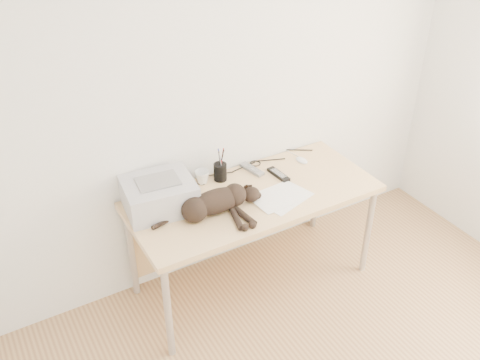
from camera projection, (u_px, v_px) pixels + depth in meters
wall_back at (225, 92)px, 3.35m from camera, size 3.50×0.00×3.50m
desk at (247, 204)px, 3.52m from camera, size 1.60×0.70×0.74m
printer at (159, 195)px, 3.22m from camera, size 0.45×0.40×0.20m
papers at (281, 197)px, 3.36m from camera, size 0.40×0.32×0.01m
cat at (214, 204)px, 3.18m from camera, size 0.70×0.32×0.16m
mug at (202, 177)px, 3.48m from camera, size 0.13×0.13×0.09m
pen_cup at (220, 172)px, 3.50m from camera, size 0.09×0.09×0.22m
remote_grey at (252, 169)px, 3.62m from camera, size 0.09×0.20×0.02m
remote_black at (278, 175)px, 3.57m from camera, size 0.07×0.19×0.02m
mouse at (302, 159)px, 3.73m from camera, size 0.07×0.11×0.03m
cable_tangle at (230, 171)px, 3.61m from camera, size 1.36×0.08×0.01m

